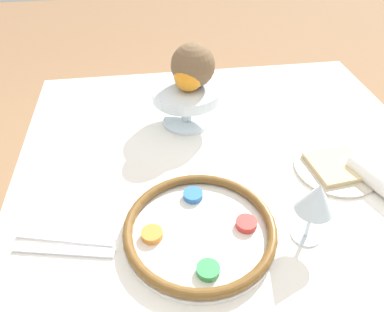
% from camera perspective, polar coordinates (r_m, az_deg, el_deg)
% --- Properties ---
extents(dining_table, '(1.25, 1.04, 0.72)m').
position_cam_1_polar(dining_table, '(1.12, 6.01, -19.25)').
color(dining_table, white).
rests_on(dining_table, ground_plane).
extents(seder_plate, '(0.30, 0.30, 0.03)m').
position_cam_1_polar(seder_plate, '(0.75, 1.20, -11.14)').
color(seder_plate, silver).
rests_on(seder_plate, dining_table).
extents(wine_glass, '(0.07, 0.07, 0.14)m').
position_cam_1_polar(wine_glass, '(0.72, 18.42, -6.31)').
color(wine_glass, silver).
rests_on(wine_glass, dining_table).
extents(fruit_stand, '(0.19, 0.19, 0.11)m').
position_cam_1_polar(fruit_stand, '(1.02, -0.88, 9.04)').
color(fruit_stand, silver).
rests_on(fruit_stand, dining_table).
extents(orange_fruit, '(0.08, 0.08, 0.08)m').
position_cam_1_polar(orange_fruit, '(0.98, -0.49, 12.05)').
color(orange_fruit, orange).
rests_on(orange_fruit, fruit_stand).
extents(coconut, '(0.12, 0.12, 0.12)m').
position_cam_1_polar(coconut, '(0.99, 0.15, 13.65)').
color(coconut, brown).
rests_on(coconut, fruit_stand).
extents(bread_plate, '(0.20, 0.20, 0.02)m').
position_cam_1_polar(bread_plate, '(0.96, 21.08, -1.66)').
color(bread_plate, beige).
rests_on(bread_plate, dining_table).
extents(napkin_roll, '(0.17, 0.10, 0.05)m').
position_cam_1_polar(napkin_roll, '(0.94, 26.76, -3.59)').
color(napkin_roll, white).
rests_on(napkin_roll, dining_table).
extents(fork_left, '(0.06, 0.20, 0.01)m').
position_cam_1_polar(fork_left, '(0.78, -18.92, -13.47)').
color(fork_left, silver).
rests_on(fork_left, dining_table).
extents(fork_right, '(0.07, 0.20, 0.01)m').
position_cam_1_polar(fork_right, '(0.80, -18.67, -11.77)').
color(fork_right, silver).
rests_on(fork_right, dining_table).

